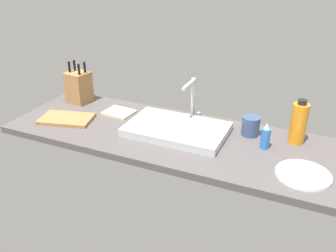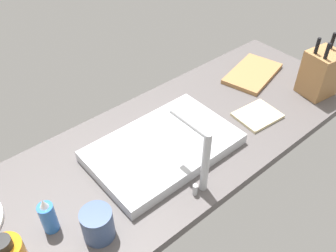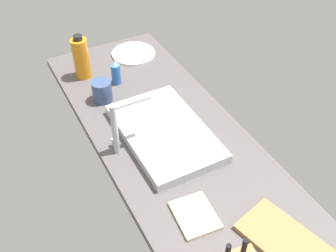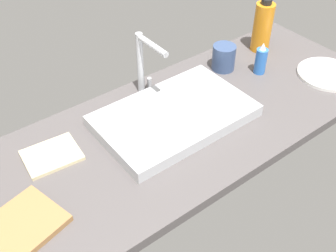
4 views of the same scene
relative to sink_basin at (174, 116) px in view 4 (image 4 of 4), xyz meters
The scene contains 9 objects.
countertop_slab 6.02cm from the sink_basin, 152.18° to the right, with size 166.02×58.09×3.50cm, color #514C4C.
sink_basin is the anchor object (origin of this frame).
faucet 21.69cm from the sink_basin, 86.45° to the left, with size 5.50×15.91×22.84cm.
cutting_board 61.26cm from the sink_basin, 169.88° to the right, with size 27.56×16.57×1.80cm, color #9E7042.
soap_bottle 43.41cm from the sink_basin, ahead, with size 4.34×4.34×12.64cm.
water_bottle 58.35cm from the sink_basin, 14.74° to the left, with size 7.52×7.52×21.81cm.
dinner_plate 63.75cm from the sink_basin, 12.91° to the right, with size 22.27×22.27×1.20cm, color white.
dish_towel 40.30cm from the sink_basin, 167.06° to the left, with size 16.04×12.95×1.20cm, color beige.
coffee_mug 36.72cm from the sink_basin, 21.27° to the left, with size 8.74×8.74×9.70cm, color #384C75.
Camera 4 is at (-60.45, -78.68, 90.93)cm, focal length 44.13 mm.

